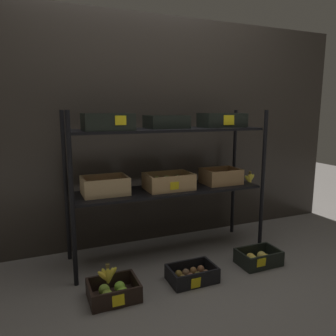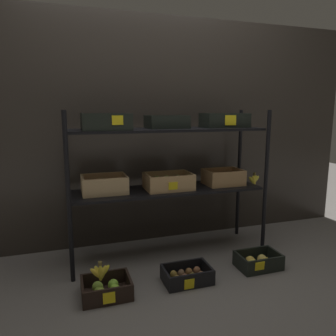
{
  "view_description": "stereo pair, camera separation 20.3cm",
  "coord_description": "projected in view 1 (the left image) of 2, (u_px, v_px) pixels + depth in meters",
  "views": [
    {
      "loc": [
        -0.97,
        -2.34,
        1.18
      ],
      "look_at": [
        0.0,
        0.0,
        0.73
      ],
      "focal_mm": 34.4,
      "sensor_mm": 36.0,
      "label": 1
    },
    {
      "loc": [
        -0.78,
        -2.41,
        1.18
      ],
      "look_at": [
        0.0,
        0.0,
        0.73
      ],
      "focal_mm": 34.4,
      "sensor_mm": 36.0,
      "label": 2
    }
  ],
  "objects": [
    {
      "name": "banana_bunch_loose",
      "position": [
        108.0,
        275.0,
        2.01
      ],
      "size": [
        0.14,
        0.04,
        0.13
      ],
      "color": "brown",
      "rests_on": "crate_ground_apple_green"
    },
    {
      "name": "crate_ground_kiwi",
      "position": [
        192.0,
        275.0,
        2.26
      ],
      "size": [
        0.33,
        0.23,
        0.11
      ],
      "color": "black",
      "rests_on": "ground_plane"
    },
    {
      "name": "storefront_wall",
      "position": [
        150.0,
        132.0,
        2.9
      ],
      "size": [
        3.94,
        0.12,
        1.98
      ],
      "primitive_type": "cube",
      "color": "#2D2823",
      "rests_on": "ground_plane"
    },
    {
      "name": "crate_ground_apple_gold",
      "position": [
        258.0,
        258.0,
        2.5
      ],
      "size": [
        0.32,
        0.22,
        0.12
      ],
      "color": "black",
      "rests_on": "ground_plane"
    },
    {
      "name": "crate_ground_apple_green",
      "position": [
        114.0,
        292.0,
        2.05
      ],
      "size": [
        0.31,
        0.25,
        0.11
      ],
      "color": "black",
      "rests_on": "ground_plane"
    },
    {
      "name": "display_rack",
      "position": [
        169.0,
        160.0,
        2.56
      ],
      "size": [
        1.66,
        0.46,
        1.19
      ],
      "color": "black",
      "rests_on": "ground_plane"
    },
    {
      "name": "ground_plane",
      "position": [
        168.0,
        253.0,
        2.7
      ],
      "size": [
        10.0,
        10.0,
        0.0
      ],
      "primitive_type": "plane",
      "color": "#605B56"
    }
  ]
}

